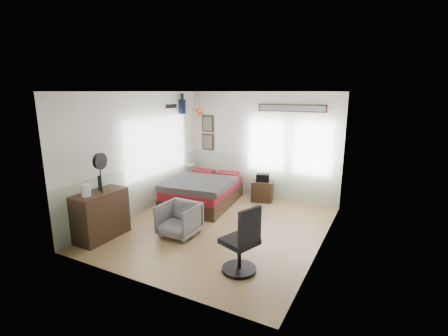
{
  "coord_description": "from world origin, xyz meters",
  "views": [
    {
      "loc": [
        2.94,
        -5.41,
        2.7
      ],
      "look_at": [
        -0.1,
        0.4,
        1.15
      ],
      "focal_mm": 26.0,
      "sensor_mm": 36.0,
      "label": 1
    }
  ],
  "objects": [
    {
      "name": "black_bag",
      "position": [
        0.17,
        1.97,
        0.6
      ],
      "size": [
        0.37,
        0.29,
        0.19
      ],
      "primitive_type": "cube",
      "rotation": [
        0.0,
        0.0,
        0.29
      ],
      "color": "black",
      "rests_on": "nightstand"
    },
    {
      "name": "room_shell",
      "position": [
        -0.08,
        0.19,
        1.61
      ],
      "size": [
        4.02,
        4.52,
        2.71
      ],
      "color": "silver",
      "rests_on": "ground_plane"
    },
    {
      "name": "kettle",
      "position": [
        -1.74,
        -1.71,
        1.01
      ],
      "size": [
        0.19,
        0.16,
        0.21
      ],
      "rotation": [
        0.0,
        0.0,
        0.21
      ],
      "color": "silver",
      "rests_on": "dresser"
    },
    {
      "name": "bottle",
      "position": [
        -1.8,
        -1.34,
        1.04
      ],
      "size": [
        0.07,
        0.07,
        0.28
      ],
      "primitive_type": "cylinder",
      "color": "black",
      "rests_on": "dresser"
    },
    {
      "name": "task_chair",
      "position": [
        1.11,
        -1.33,
        0.44
      ],
      "size": [
        0.61,
        0.61,
        1.07
      ],
      "rotation": [
        0.0,
        0.0,
        -0.35
      ],
      "color": "black",
      "rests_on": "ground_plane"
    },
    {
      "name": "armchair",
      "position": [
        -0.5,
        -0.67,
        0.32
      ],
      "size": [
        0.69,
        0.7,
        0.64
      ],
      "primitive_type": "imported",
      "rotation": [
        0.0,
        0.0,
        -0.01
      ],
      "color": "gray",
      "rests_on": "ground_plane"
    },
    {
      "name": "stand_fan",
      "position": [
        -1.63,
        -1.44,
        1.48
      ],
      "size": [
        0.12,
        0.31,
        0.75
      ],
      "rotation": [
        0.0,
        0.0,
        0.13
      ],
      "color": "black",
      "rests_on": "dresser"
    },
    {
      "name": "wall_decor",
      "position": [
        -1.1,
        1.96,
        2.1
      ],
      "size": [
        3.55,
        1.32,
        1.44
      ],
      "color": "black",
      "rests_on": "room_shell"
    },
    {
      "name": "nightstand",
      "position": [
        0.17,
        1.97,
        0.26
      ],
      "size": [
        0.59,
        0.51,
        0.51
      ],
      "primitive_type": "cube",
      "rotation": [
        0.0,
        0.0,
        0.22
      ],
      "color": "black",
      "rests_on": "ground_plane"
    },
    {
      "name": "dresser",
      "position": [
        -1.74,
        -1.43,
        0.45
      ],
      "size": [
        0.48,
        1.0,
        0.9
      ],
      "primitive_type": "cube",
      "color": "black",
      "rests_on": "ground_plane"
    },
    {
      "name": "bed",
      "position": [
        -1.03,
        1.05,
        0.32
      ],
      "size": [
        1.65,
        2.18,
        0.65
      ],
      "rotation": [
        0.0,
        0.0,
        0.12
      ],
      "color": "black",
      "rests_on": "ground_plane"
    },
    {
      "name": "ground_plane",
      "position": [
        0.0,
        0.0,
        -0.01
      ],
      "size": [
        4.0,
        4.5,
        0.01
      ],
      "primitive_type": "cube",
      "color": "#9D7F51"
    }
  ]
}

